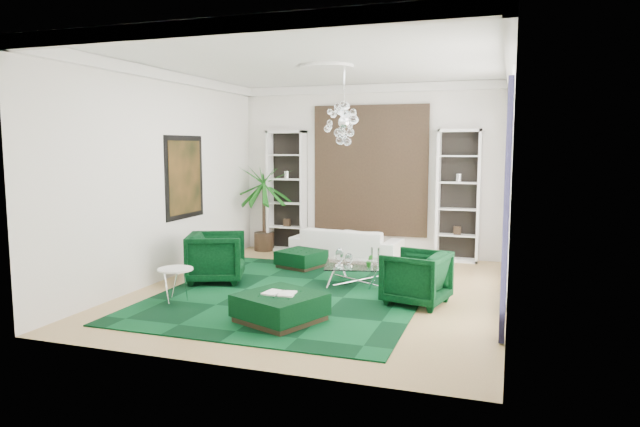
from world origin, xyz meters
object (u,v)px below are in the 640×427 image
(ottoman_side, at_px, (301,259))
(palm, at_px, (264,196))
(coffee_table, at_px, (357,274))
(armchair_left, at_px, (216,257))
(armchair_right, at_px, (416,278))
(side_table, at_px, (176,286))
(sofa, at_px, (346,244))
(ottoman_front, at_px, (280,308))

(ottoman_side, distance_m, palm, 2.42)
(coffee_table, bearing_deg, armchair_left, -166.12)
(armchair_right, distance_m, side_table, 3.77)
(sofa, height_order, ottoman_side, sofa)
(ottoman_side, xyz_separation_m, side_table, (-0.99, -3.01, 0.09))
(ottoman_side, bearing_deg, side_table, -108.20)
(armchair_right, bearing_deg, ottoman_side, -113.72)
(armchair_right, bearing_deg, side_table, -60.66)
(armchair_right, distance_m, coffee_table, 1.52)
(sofa, distance_m, coffee_table, 2.25)
(armchair_left, height_order, side_table, armchair_left)
(sofa, height_order, side_table, sofa)
(ottoman_side, bearing_deg, sofa, 60.08)
(sofa, bearing_deg, armchair_left, 62.74)
(ottoman_side, bearing_deg, ottoman_front, -74.30)
(armchair_right, xyz_separation_m, ottoman_side, (-2.62, 1.91, -0.24))
(sofa, xyz_separation_m, armchair_left, (-1.67, -2.71, 0.11))
(coffee_table, relative_size, side_table, 2.02)
(sofa, height_order, armchair_right, armchair_right)
(coffee_table, bearing_deg, armchair_right, -37.70)
(sofa, bearing_deg, palm, -7.16)
(armchair_left, xyz_separation_m, coffee_table, (2.47, 0.61, -0.26))
(armchair_right, relative_size, side_table, 1.67)
(ottoman_front, height_order, side_table, side_table)
(ottoman_front, relative_size, side_table, 1.85)
(coffee_table, bearing_deg, side_table, -140.26)
(armchair_right, height_order, side_table, armchair_right)
(ottoman_side, bearing_deg, armchair_right, -36.18)
(ottoman_side, distance_m, ottoman_front, 3.57)
(coffee_table, height_order, ottoman_side, coffee_table)
(sofa, xyz_separation_m, side_table, (-1.62, -4.11, -0.08))
(palm, bearing_deg, armchair_left, -81.57)
(ottoman_front, bearing_deg, sofa, 94.21)
(side_table, bearing_deg, armchair_left, 92.04)
(armchair_right, height_order, coffee_table, armchair_right)
(sofa, distance_m, armchair_left, 3.18)
(ottoman_front, distance_m, side_table, 2.00)
(ottoman_front, bearing_deg, armchair_left, 137.56)
(ottoman_front, bearing_deg, armchair_right, 42.81)
(ottoman_front, distance_m, palm, 5.66)
(armchair_right, relative_size, ottoman_side, 1.15)
(sofa, bearing_deg, side_table, 72.90)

